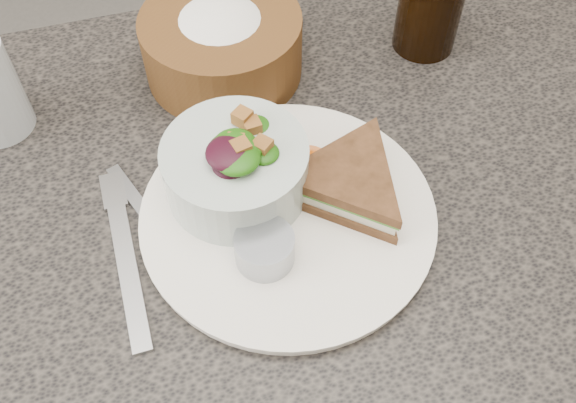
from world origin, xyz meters
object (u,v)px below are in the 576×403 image
(dining_table, at_px, (286,348))
(dinner_plate, at_px, (288,216))
(dressing_ramekin, at_px, (265,249))
(salad_bowl, at_px, (235,162))
(bread_basket, at_px, (221,36))
(cola_glass, at_px, (432,0))
(sandwich, at_px, (348,183))

(dining_table, bearing_deg, dinner_plate, -99.42)
(dinner_plate, xyz_separation_m, dressing_ramekin, (-0.04, -0.04, 0.02))
(salad_bowl, relative_size, dressing_ramekin, 2.55)
(dining_table, relative_size, dressing_ramekin, 17.96)
(dining_table, bearing_deg, bread_basket, 94.14)
(dining_table, relative_size, cola_glass, 7.72)
(dining_table, distance_m, bread_basket, 0.47)
(salad_bowl, bearing_deg, dinner_plate, -46.87)
(sandwich, height_order, salad_bowl, salad_bowl)
(salad_bowl, relative_size, cola_glass, 1.10)
(sandwich, xyz_separation_m, bread_basket, (-0.07, 0.22, 0.02))
(sandwich, xyz_separation_m, salad_bowl, (-0.10, 0.04, 0.02))
(sandwich, bearing_deg, salad_bowl, -160.28)
(bread_basket, bearing_deg, dinner_plate, -87.15)
(dinner_plate, relative_size, cola_glass, 2.22)
(salad_bowl, height_order, bread_basket, bread_basket)
(salad_bowl, distance_m, cola_glass, 0.32)
(salad_bowl, relative_size, bread_basket, 0.78)
(dining_table, xyz_separation_m, dressing_ramekin, (-0.04, -0.07, 0.40))
(salad_bowl, distance_m, dressing_ramekin, 0.09)
(sandwich, bearing_deg, bread_basket, 149.00)
(dressing_ramekin, bearing_deg, sandwich, 25.91)
(dining_table, height_order, sandwich, sandwich)
(dining_table, relative_size, dinner_plate, 3.47)
(dinner_plate, height_order, salad_bowl, salad_bowl)
(dinner_plate, bearing_deg, cola_glass, 41.27)
(sandwich, distance_m, cola_glass, 0.27)
(sandwich, relative_size, bread_basket, 0.82)
(salad_bowl, height_order, cola_glass, cola_glass)
(dinner_plate, xyz_separation_m, cola_glass, (0.23, 0.21, 0.06))
(dinner_plate, bearing_deg, salad_bowl, 133.13)
(dinner_plate, distance_m, sandwich, 0.07)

